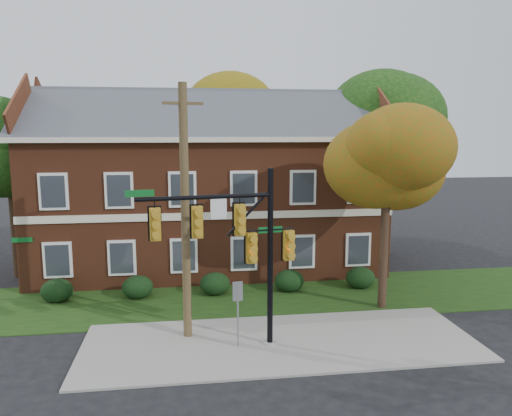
{
  "coord_description": "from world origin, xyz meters",
  "views": [
    {
      "loc": [
        -3.24,
        -15.58,
        7.53
      ],
      "look_at": [
        -0.61,
        3.0,
        4.62
      ],
      "focal_mm": 35.0,
      "sensor_mm": 36.0,
      "label": 1
    }
  ],
  "objects": [
    {
      "name": "hedge_far_right",
      "position": [
        5.0,
        6.7,
        0.53
      ],
      "size": [
        1.4,
        1.26,
        1.05
      ],
      "primitive_type": "ellipsoid",
      "color": "black",
      "rests_on": "ground"
    },
    {
      "name": "tree_near_right",
      "position": [
        5.22,
        3.87,
        6.67
      ],
      "size": [
        4.5,
        4.25,
        8.58
      ],
      "color": "black",
      "rests_on": "ground"
    },
    {
      "name": "hedge_center",
      "position": [
        -2.0,
        6.7,
        0.53
      ],
      "size": [
        1.4,
        1.26,
        1.05
      ],
      "primitive_type": "ellipsoid",
      "color": "black",
      "rests_on": "ground"
    },
    {
      "name": "grass_strip",
      "position": [
        0.0,
        6.0,
        0.02
      ],
      "size": [
        30.0,
        6.0,
        0.04
      ],
      "primitive_type": "cube",
      "color": "#193811",
      "rests_on": "ground"
    },
    {
      "name": "traffic_signal",
      "position": [
        -1.53,
        0.71,
        3.91
      ],
      "size": [
        5.59,
        1.04,
        6.29
      ],
      "rotation": [
        0.0,
        0.0,
        0.16
      ],
      "color": "gray",
      "rests_on": "ground"
    },
    {
      "name": "apartment_building",
      "position": [
        -2.0,
        11.95,
        4.99
      ],
      "size": [
        18.8,
        8.8,
        9.74
      ],
      "color": "brown",
      "rests_on": "ground"
    },
    {
      "name": "tree_far_rear",
      "position": [
        -0.66,
        19.79,
        8.84
      ],
      "size": [
        6.84,
        6.46,
        11.52
      ],
      "color": "black",
      "rests_on": "ground"
    },
    {
      "name": "tree_right_rear",
      "position": [
        9.31,
        12.81,
        8.12
      ],
      "size": [
        6.3,
        5.95,
        10.62
      ],
      "color": "black",
      "rests_on": "ground"
    },
    {
      "name": "sign_post",
      "position": [
        -1.55,
        0.81,
        1.64
      ],
      "size": [
        0.35,
        0.08,
        2.41
      ],
      "rotation": [
        0.0,
        0.0,
        0.1
      ],
      "color": "slate",
      "rests_on": "ground"
    },
    {
      "name": "tree_left_rear",
      "position": [
        -11.73,
        10.84,
        6.68
      ],
      "size": [
        5.4,
        5.1,
        8.88
      ],
      "color": "black",
      "rests_on": "ground"
    },
    {
      "name": "utility_pole",
      "position": [
        -3.28,
        2.0,
        4.65
      ],
      "size": [
        1.41,
        0.41,
        9.17
      ],
      "rotation": [
        0.0,
        0.0,
        0.22
      ],
      "color": "#4C3C23",
      "rests_on": "ground"
    },
    {
      "name": "hedge_left",
      "position": [
        -5.5,
        6.7,
        0.53
      ],
      "size": [
        1.4,
        1.26,
        1.05
      ],
      "primitive_type": "ellipsoid",
      "color": "black",
      "rests_on": "ground"
    },
    {
      "name": "sidewalk",
      "position": [
        0.0,
        1.0,
        0.04
      ],
      "size": [
        14.0,
        5.0,
        0.08
      ],
      "primitive_type": "cube",
      "color": "gray",
      "rests_on": "ground"
    },
    {
      "name": "hedge_far_left",
      "position": [
        -9.0,
        6.7,
        0.53
      ],
      "size": [
        1.4,
        1.26,
        1.05
      ],
      "primitive_type": "ellipsoid",
      "color": "black",
      "rests_on": "ground"
    },
    {
      "name": "hedge_right",
      "position": [
        1.5,
        6.7,
        0.53
      ],
      "size": [
        1.4,
        1.26,
        1.05
      ],
      "primitive_type": "ellipsoid",
      "color": "black",
      "rests_on": "ground"
    },
    {
      "name": "ground",
      "position": [
        0.0,
        0.0,
        0.0
      ],
      "size": [
        120.0,
        120.0,
        0.0
      ],
      "primitive_type": "plane",
      "color": "black",
      "rests_on": "ground"
    }
  ]
}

